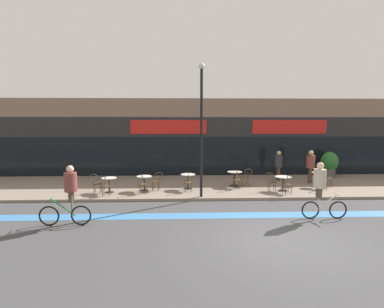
% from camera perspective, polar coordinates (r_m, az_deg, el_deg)
% --- Properties ---
extents(ground_plane, '(120.00, 120.00, 0.00)m').
position_cam_1_polar(ground_plane, '(9.51, 16.82, -15.70)').
color(ground_plane, '#424244').
extents(sidewalk_slab, '(40.00, 5.50, 0.12)m').
position_cam_1_polar(sidewalk_slab, '(16.22, 8.52, -5.98)').
color(sidewalk_slab, gray).
rests_on(sidewalk_slab, ground).
extents(storefront_facade, '(40.00, 4.06, 4.85)m').
position_cam_1_polar(storefront_facade, '(20.52, 6.23, 3.32)').
color(storefront_facade, '#7F6656').
rests_on(storefront_facade, ground).
extents(bike_lane_stripe, '(36.00, 0.70, 0.01)m').
position_cam_1_polar(bike_lane_stripe, '(11.73, 12.86, -11.25)').
color(bike_lane_stripe, '#3D7AB7').
rests_on(bike_lane_stripe, ground).
extents(bistro_table_0, '(0.69, 0.69, 0.71)m').
position_cam_1_polar(bistro_table_0, '(14.74, -15.51, -5.15)').
color(bistro_table_0, black).
rests_on(bistro_table_0, sidewalk_slab).
extents(bistro_table_1, '(0.73, 0.73, 0.71)m').
position_cam_1_polar(bistro_table_1, '(14.78, -9.09, -4.95)').
color(bistro_table_1, black).
rests_on(bistro_table_1, sidewalk_slab).
extents(bistro_table_2, '(0.73, 0.73, 0.74)m').
position_cam_1_polar(bistro_table_2, '(14.97, -0.76, -4.66)').
color(bistro_table_2, black).
rests_on(bistro_table_2, sidewalk_slab).
extents(bistro_table_3, '(0.76, 0.76, 0.76)m').
position_cam_1_polar(bistro_table_3, '(15.77, 8.11, -4.09)').
color(bistro_table_3, black).
rests_on(bistro_table_3, sidewalk_slab).
extents(bistro_table_4, '(0.79, 0.79, 0.70)m').
position_cam_1_polar(bistro_table_4, '(15.21, 16.97, -4.85)').
color(bistro_table_4, black).
rests_on(bistro_table_4, sidewalk_slab).
extents(bistro_table_5, '(0.61, 0.61, 0.75)m').
position_cam_1_polar(bistro_table_5, '(16.76, 22.84, -3.99)').
color(bistro_table_5, black).
rests_on(bistro_table_5, sidewalk_slab).
extents(cafe_chair_0_near, '(0.41, 0.58, 0.90)m').
position_cam_1_polar(cafe_chair_0_near, '(14.14, -16.09, -5.63)').
color(cafe_chair_0_near, '#4C3823').
rests_on(cafe_chair_0_near, sidewalk_slab).
extents(cafe_chair_0_side, '(0.59, 0.42, 0.90)m').
position_cam_1_polar(cafe_chair_0_side, '(14.89, -17.86, -5.08)').
color(cafe_chair_0_side, '#4C3823').
rests_on(cafe_chair_0_side, sidewalk_slab).
extents(cafe_chair_1_near, '(0.44, 0.59, 0.90)m').
position_cam_1_polar(cafe_chair_1_near, '(14.17, -9.43, -5.43)').
color(cafe_chair_1_near, '#4C3823').
rests_on(cafe_chair_1_near, sidewalk_slab).
extents(cafe_chair_1_side, '(0.59, 0.42, 0.90)m').
position_cam_1_polar(cafe_chair_1_side, '(14.71, -6.66, -4.95)').
color(cafe_chair_1_side, '#4C3823').
rests_on(cafe_chair_1_side, sidewalk_slab).
extents(cafe_chair_2_near, '(0.41, 0.58, 0.90)m').
position_cam_1_polar(cafe_chair_2_near, '(14.36, -0.71, -5.19)').
color(cafe_chair_2_near, '#4C3823').
rests_on(cafe_chair_2_near, sidewalk_slab).
extents(cafe_chair_3_near, '(0.43, 0.59, 0.90)m').
position_cam_1_polar(cafe_chair_3_near, '(15.17, 8.51, -4.63)').
color(cafe_chair_3_near, '#4C3823').
rests_on(cafe_chair_3_near, sidewalk_slab).
extents(cafe_chair_3_side, '(0.59, 0.43, 0.90)m').
position_cam_1_polar(cafe_chair_3_side, '(15.90, 10.33, -4.14)').
color(cafe_chair_3_side, '#4C3823').
rests_on(cafe_chair_3_side, sidewalk_slab).
extents(cafe_chair_4_near, '(0.45, 0.60, 0.90)m').
position_cam_1_polar(cafe_chair_4_near, '(14.63, 17.81, -5.28)').
color(cafe_chair_4_near, '#4C3823').
rests_on(cafe_chair_4_near, sidewalk_slab).
extents(cafe_chair_4_side, '(0.58, 0.41, 0.90)m').
position_cam_1_polar(cafe_chair_4_side, '(15.02, 14.71, -4.89)').
color(cafe_chair_4_side, '#4C3823').
rests_on(cafe_chair_4_side, sidewalk_slab).
extents(cafe_chair_5_near, '(0.42, 0.59, 0.90)m').
position_cam_1_polar(cafe_chair_5_near, '(16.21, 23.78, -4.40)').
color(cafe_chair_5_near, '#4C3823').
rests_on(cafe_chair_5_near, sidewalk_slab).
extents(cafe_chair_5_side, '(0.60, 0.45, 0.90)m').
position_cam_1_polar(cafe_chair_5_side, '(17.02, 24.77, -3.94)').
color(cafe_chair_5_side, '#4C3823').
rests_on(cafe_chair_5_side, sidewalk_slab).
extents(planter_pot, '(1.01, 1.01, 1.53)m').
position_cam_1_polar(planter_pot, '(19.85, 24.70, -1.61)').
color(planter_pot, '#4C4C51').
rests_on(planter_pot, sidewalk_slab).
extents(lamp_post, '(0.26, 0.26, 5.85)m').
position_cam_1_polar(lamp_post, '(13.14, 1.81, 6.10)').
color(lamp_post, black).
rests_on(lamp_post, sidewalk_slab).
extents(cyclist_0, '(1.74, 0.48, 2.05)m').
position_cam_1_polar(cyclist_0, '(10.89, -22.37, -6.63)').
color(cyclist_0, black).
rests_on(cyclist_0, ground).
extents(cyclist_1, '(1.65, 0.48, 2.06)m').
position_cam_1_polar(cyclist_1, '(11.68, 23.31, -5.59)').
color(cyclist_1, black).
rests_on(cyclist_1, ground).
extents(pedestrian_near_end, '(0.49, 0.49, 1.78)m').
position_cam_1_polar(pedestrian_near_end, '(17.56, 21.65, -1.71)').
color(pedestrian_near_end, '#4C3D2D').
rests_on(pedestrian_near_end, sidewalk_slab).
extents(pedestrian_far_end, '(0.45, 0.45, 1.69)m').
position_cam_1_polar(pedestrian_far_end, '(17.63, 16.16, -1.64)').
color(pedestrian_far_end, '#4C3D2D').
rests_on(pedestrian_far_end, sidewalk_slab).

